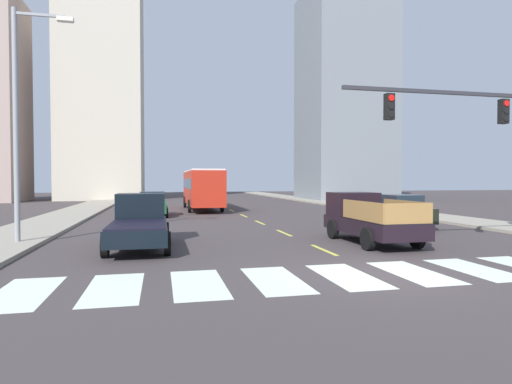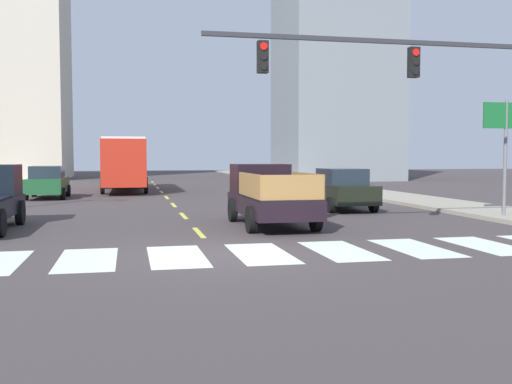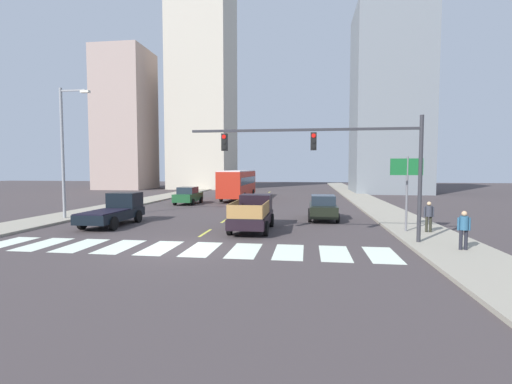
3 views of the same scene
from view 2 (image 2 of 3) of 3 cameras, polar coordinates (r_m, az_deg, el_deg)
name	(u,v)px [view 2 (image 2 of 3)]	position (r m, az deg, el deg)	size (l,w,h in m)	color
ground_plane	(219,255)	(13.49, -3.55, -6.07)	(160.00, 160.00, 0.00)	#42393A
sidewalk_right	(379,194)	(34.15, 11.74, -0.22)	(3.42, 110.00, 0.15)	gray
crosswalk_stripe_3	(87,259)	(13.37, -15.94, -6.26)	(1.24, 3.01, 0.01)	silver
crosswalk_stripe_4	(177,256)	(13.38, -7.65, -6.15)	(1.24, 3.01, 0.01)	silver
crosswalk_stripe_5	(261,253)	(13.66, 0.47, -5.92)	(1.24, 3.01, 0.01)	silver
crosswalk_stripe_6	(340,250)	(14.20, 8.10, -5.60)	(1.24, 3.01, 0.01)	silver
crosswalk_stripe_7	(415,248)	(14.97, 15.05, -5.21)	(1.24, 3.01, 0.01)	silver
crosswalk_stripe_8	(486,245)	(15.93, 21.24, -4.81)	(1.24, 3.01, 0.01)	silver
lane_dash_0	(199,232)	(17.41, -5.52, -3.90)	(0.16, 2.40, 0.01)	#D5D048
lane_dash_1	(183,216)	(22.35, -7.01, -2.28)	(0.16, 2.40, 0.01)	#D5D048
lane_dash_2	(174,205)	(27.32, -7.95, -1.24)	(0.16, 2.40, 0.01)	#D5D048
lane_dash_3	(167,197)	(32.29, -8.60, -0.53)	(0.16, 2.40, 0.01)	#D5D048
lane_dash_4	(162,192)	(37.27, -9.08, 0.00)	(0.16, 2.40, 0.01)	#D5D048
lane_dash_5	(158,188)	(42.26, -9.44, 0.40)	(0.16, 2.40, 0.01)	#D5D048
lane_dash_6	(155,184)	(47.25, -9.73, 0.72)	(0.16, 2.40, 0.01)	#D5D048
lane_dash_7	(152,182)	(52.24, -9.97, 0.97)	(0.16, 2.40, 0.01)	#D5D048
pickup_stakebed	(268,196)	(19.27, 1.18, -0.39)	(2.18, 5.20, 1.96)	black
city_bus	(124,161)	(38.73, -12.57, 2.98)	(2.72, 10.80, 3.32)	red
sedan_far	(48,182)	(33.19, -19.44, 0.90)	(2.02, 4.40, 1.72)	#1C4F2A
sedan_near_left	(341,189)	(24.89, 8.17, 0.28)	(2.02, 4.40, 1.72)	black
traffic_signal_gantry	(454,85)	(18.00, 18.56, 9.79)	(10.92, 0.27, 6.00)	#2D2D33
direction_sign_green	(505,133)	(22.50, 22.88, 5.24)	(1.70, 0.12, 4.20)	slate
block_mid_left	(336,40)	(57.95, 7.69, 14.27)	(10.17, 10.13, 26.25)	slate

